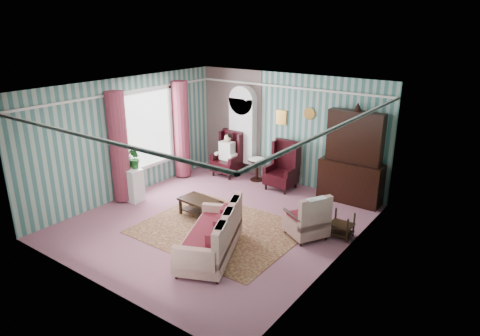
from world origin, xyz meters
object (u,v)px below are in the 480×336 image
Objects in this scene: wingback_left at (227,154)px; sofa at (210,232)px; seated_woman at (227,155)px; round_side_table at (257,170)px; plant_stand at (132,185)px; bookcase at (243,135)px; nest_table at (341,225)px; dresser_hutch at (353,155)px; coffee_table at (200,208)px; floral_armchair at (307,214)px; wingback_right at (281,166)px.

sofa is (2.39, -3.65, -0.15)m from wingback_left.
seated_woman is 1.97× the size of round_side_table.
round_side_table is 0.75× the size of plant_stand.
bookcase is 4.15× the size of nest_table.
dresser_hutch is 4.13m from sofa.
dresser_hutch is 2.11m from nest_table.
nest_table is at bearing -62.68° from sofa.
nest_table is 0.58× the size of coffee_table.
bookcase is 2.26× the size of floral_armchair.
sofa is at bearing -56.77° from wingback_left.
bookcase is at bearing 3.88° from sofa.
nest_table is (2.32, -1.55, -0.35)m from wingback_right.
sofa is at bearing -15.75° from plant_stand.
round_side_table is 3.34m from floral_armchair.
bookcase is 1.90× the size of seated_woman.
nest_table is at bearing -20.85° from wingback_left.
nest_table is (3.82, -1.94, -0.85)m from bookcase.
floral_armchair is (3.24, -2.34, -0.62)m from bookcase.
plant_stand reaches higher than coffee_table.
wingback_left and wingback_right have the same top height.
wingback_left is 1.33× the size of coffee_table.
round_side_table is at bearing -2.62° from sofa.
plant_stand is at bearing -172.01° from coffee_table.
sofa is (-1.11, -3.92, -0.70)m from dresser_hutch.
dresser_hutch is at bearing 4.41° from seated_woman.
dresser_hutch is 3.55m from wingback_left.
plant_stand is at bearing -132.84° from wingback_right.
seated_woman reaches higher than sofa.
wingback_left is 1.00× the size of wingback_right.
coffee_table is (0.89, -2.87, -0.92)m from bookcase.
wingback_left is at bearing 9.19° from sofa.
dresser_hutch reaches higher than round_side_table.
dresser_hutch is 3.75m from coffee_table.
seated_woman is 2.87m from plant_stand.
bookcase is 4.62m from sofa.
bookcase is 0.68m from wingback_left.
wingback_right is 1.26× the size of floral_armchair.
seated_woman is at bearing -175.59° from dresser_hutch.
wingback_right is 3.71m from sofa.
sofa reaches higher than round_side_table.
round_side_table reaches higher than nest_table.
wingback_right is at bearing -171.23° from dresser_hutch.
seated_woman is at bearing 114.64° from coffee_table.
round_side_table is (0.90, 0.15, -0.33)m from wingback_left.
round_side_table is 4.09m from sofa.
floral_armchair reaches higher than nest_table.
dresser_hutch is 1.89× the size of wingback_right.
seated_woman is (-3.50, -0.27, -0.59)m from dresser_hutch.
dresser_hutch is 5.31m from plant_stand.
plant_stand is (-2.55, -2.75, -0.22)m from wingback_right.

